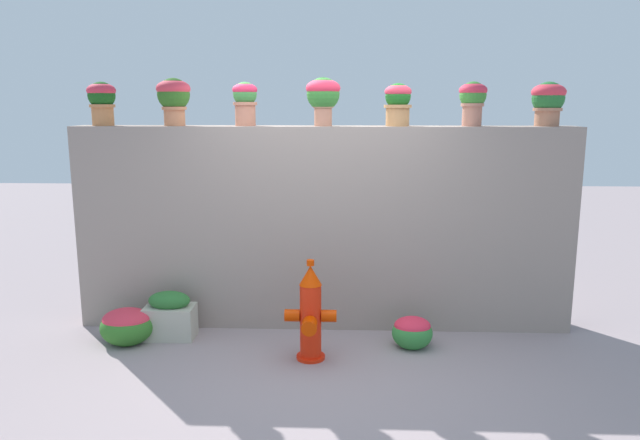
# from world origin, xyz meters

# --- Properties ---
(ground_plane) EXTENTS (24.00, 24.00, 0.00)m
(ground_plane) POSITION_xyz_m (0.00, 0.00, 0.00)
(ground_plane) COLOR gray
(stone_wall) EXTENTS (4.96, 0.38, 2.04)m
(stone_wall) POSITION_xyz_m (0.00, 1.12, 1.02)
(stone_wall) COLOR gray
(stone_wall) RESTS_ON ground
(potted_plant_0) EXTENTS (0.28, 0.28, 0.43)m
(potted_plant_0) POSITION_xyz_m (-2.18, 1.10, 2.30)
(potted_plant_0) COLOR #C37C4A
(potted_plant_0) RESTS_ON stone_wall
(potted_plant_1) EXTENTS (0.33, 0.33, 0.46)m
(potted_plant_1) POSITION_xyz_m (-1.47, 1.11, 2.33)
(potted_plant_1) COLOR #BF754F
(potted_plant_1) RESTS_ON stone_wall
(potted_plant_2) EXTENTS (0.24, 0.24, 0.43)m
(potted_plant_2) POSITION_xyz_m (-0.77, 1.13, 2.30)
(potted_plant_2) COLOR #C0745A
(potted_plant_2) RESTS_ON stone_wall
(potted_plant_3) EXTENTS (0.33, 0.33, 0.47)m
(potted_plant_3) POSITION_xyz_m (-0.00, 1.08, 2.34)
(potted_plant_3) COLOR #B27158
(potted_plant_3) RESTS_ON stone_wall
(potted_plant_4) EXTENTS (0.27, 0.27, 0.41)m
(potted_plant_4) POSITION_xyz_m (0.72, 1.10, 2.28)
(potted_plant_4) COLOR #B77E4D
(potted_plant_4) RESTS_ON stone_wall
(potted_plant_5) EXTENTS (0.27, 0.27, 0.43)m
(potted_plant_5) POSITION_xyz_m (1.44, 1.12, 2.31)
(potted_plant_5) COLOR #B0705B
(potted_plant_5) RESTS_ON stone_wall
(potted_plant_6) EXTENTS (0.32, 0.32, 0.42)m
(potted_plant_6) POSITION_xyz_m (2.17, 1.16, 2.29)
(potted_plant_6) COLOR #B07356
(potted_plant_6) RESTS_ON stone_wall
(fire_hydrant) EXTENTS (0.46, 0.37, 0.92)m
(fire_hydrant) POSITION_xyz_m (-0.08, 0.22, 0.41)
(fire_hydrant) COLOR red
(fire_hydrant) RESTS_ON ground
(flower_bush_left) EXTENTS (0.38, 0.34, 0.31)m
(flower_bush_left) POSITION_xyz_m (0.86, 0.53, 0.16)
(flower_bush_left) COLOR #328339
(flower_bush_left) RESTS_ON ground
(flower_bush_right) EXTENTS (0.50, 0.45, 0.35)m
(flower_bush_right) POSITION_xyz_m (-1.86, 0.52, 0.18)
(flower_bush_right) COLOR #306F25
(flower_bush_right) RESTS_ON ground
(planter_box) EXTENTS (0.48, 0.29, 0.47)m
(planter_box) POSITION_xyz_m (-1.48, 0.67, 0.22)
(planter_box) COLOR #B0AE9C
(planter_box) RESTS_ON ground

